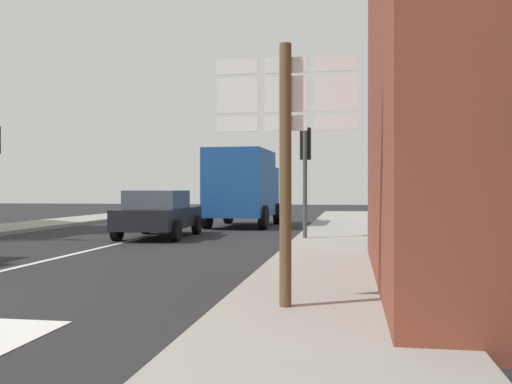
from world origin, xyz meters
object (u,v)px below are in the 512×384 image
Objects in this scene: sedan_far at (159,213)px; traffic_light_near_right at (305,158)px; route_sign_post at (286,147)px; delivery_truck at (243,186)px.

traffic_light_near_right is (4.64, -0.87, 1.64)m from sedan_far.
route_sign_post reaches higher than sedan_far.
delivery_truck is 7.13m from traffic_light_near_right.
route_sign_post is 9.52m from traffic_light_near_right.
delivery_truck is at bearing 115.13° from traffic_light_near_right.
route_sign_post is (5.16, -10.37, 1.24)m from sedan_far.
traffic_light_near_right is (3.01, -6.42, 0.75)m from delivery_truck.
sedan_far is at bearing -106.34° from delivery_truck.
delivery_truck is at bearing 73.66° from sedan_far.
sedan_far is 1.34× the size of route_sign_post.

